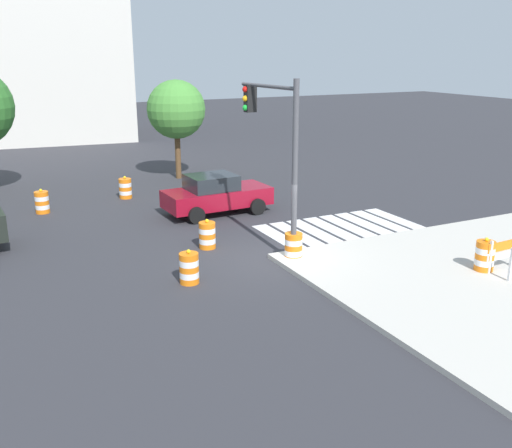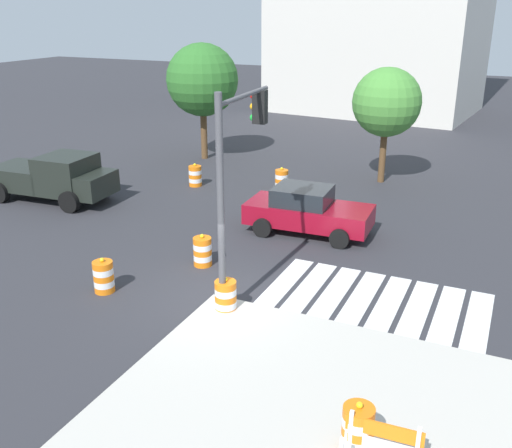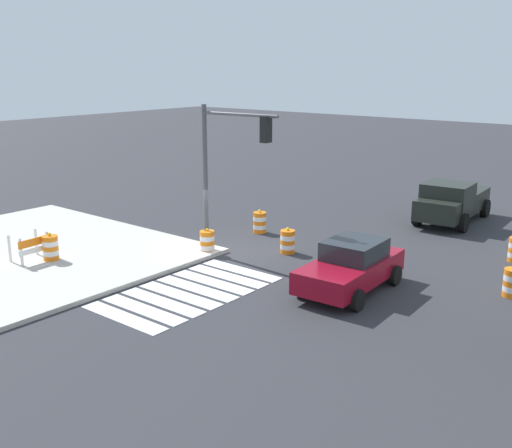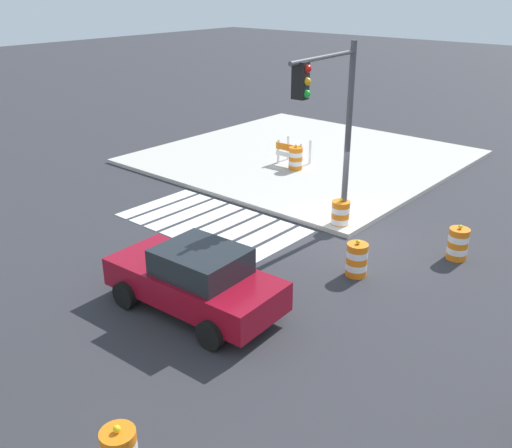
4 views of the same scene
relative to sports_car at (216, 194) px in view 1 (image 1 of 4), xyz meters
name	(u,v)px [view 1 (image 1 of 4)]	position (x,y,z in m)	size (l,w,h in m)	color
ground_plane	(268,258)	(-0.59, -5.73, -0.81)	(120.00, 120.00, 0.00)	#2D2D33
crosswalk_stripes	(340,227)	(3.41, -3.93, -0.80)	(5.85, 3.20, 0.02)	silver
sports_car	(216,194)	(0.00, 0.00, 0.00)	(4.38, 2.30, 1.63)	maroon
traffic_barrel_near_corner	(207,235)	(-1.95, -3.92, -0.36)	(0.56, 0.56, 1.02)	orange
traffic_barrel_crosswalk_end	(293,247)	(0.06, -6.26, -0.36)	(0.56, 0.56, 1.02)	orange
traffic_barrel_median_near	(189,268)	(-3.57, -6.58, -0.36)	(0.56, 0.56, 1.02)	orange
traffic_barrel_median_far	(125,188)	(-2.68, 4.21, -0.36)	(0.56, 0.56, 1.02)	orange
traffic_barrel_far_curb	(42,202)	(-6.38, 3.24, -0.36)	(0.56, 0.56, 1.02)	orange
traffic_barrel_on_sidewalk	(485,256)	(4.51, -9.87, -0.21)	(0.56, 0.56, 1.02)	orange
construction_barricade	(507,253)	(5.00, -10.23, -0.09)	(1.30, 0.84, 1.00)	silver
traffic_light_pole	(275,134)	(-0.08, -5.20, 3.10)	(0.57, 3.29, 5.50)	#4C4C51
street_tree_streetside_near	(176,110)	(0.90, 7.28, 2.73)	(2.97, 2.97, 5.04)	brown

